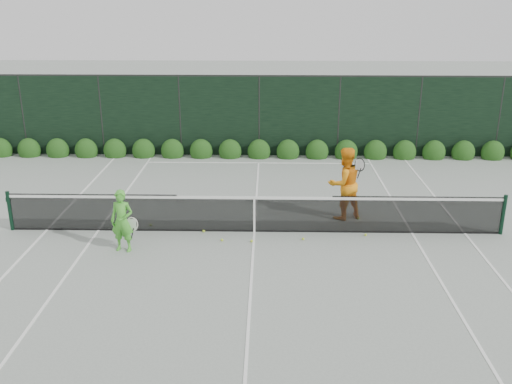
{
  "coord_description": "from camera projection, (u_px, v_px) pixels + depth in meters",
  "views": [
    {
      "loc": [
        0.34,
        -13.75,
        5.92
      ],
      "look_at": [
        0.04,
        0.3,
        1.0
      ],
      "focal_mm": 40.0,
      "sensor_mm": 36.0,
      "label": 1
    }
  ],
  "objects": [
    {
      "name": "court_lines",
      "position": [
        254.0,
        231.0,
        14.94
      ],
      "size": [
        11.03,
        23.83,
        0.01
      ],
      "color": "white",
      "rests_on": "ground"
    },
    {
      "name": "player_man",
      "position": [
        344.0,
        183.0,
        15.53
      ],
      "size": [
        1.21,
        1.1,
        2.02
      ],
      "rotation": [
        0.0,
        0.0,
        3.57
      ],
      "color": "orange",
      "rests_on": "ground"
    },
    {
      "name": "player_woman",
      "position": [
        122.0,
        221.0,
        13.62
      ],
      "size": [
        0.66,
        0.46,
        1.54
      ],
      "rotation": [
        0.0,
        0.0,
        -0.17
      ],
      "color": "green",
      "rests_on": "ground"
    },
    {
      "name": "ground",
      "position": [
        254.0,
        232.0,
        14.94
      ],
      "size": [
        80.0,
        80.0,
        0.0
      ],
      "primitive_type": "plane",
      "color": "gray",
      "rests_on": "ground"
    },
    {
      "name": "tennis_net",
      "position": [
        253.0,
        213.0,
        14.76
      ],
      "size": [
        12.9,
        0.1,
        1.07
      ],
      "color": "black",
      "rests_on": "ground"
    },
    {
      "name": "tennis_balls",
      "position": [
        265.0,
        232.0,
        14.81
      ],
      "size": [
        5.73,
        1.65,
        0.07
      ],
      "color": "#BDD830",
      "rests_on": "ground"
    },
    {
      "name": "hedge_row",
      "position": [
        259.0,
        151.0,
        21.61
      ],
      "size": [
        31.66,
        0.65,
        0.94
      ],
      "color": "#173D10",
      "rests_on": "ground"
    },
    {
      "name": "windscreen_fence",
      "position": [
        251.0,
        216.0,
        11.88
      ],
      "size": [
        32.0,
        21.07,
        3.06
      ],
      "color": "black",
      "rests_on": "ground"
    }
  ]
}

